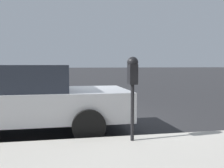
# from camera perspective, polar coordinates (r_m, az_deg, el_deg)

# --- Properties ---
(ground_plane) EXTENTS (220.00, 220.00, 0.00)m
(ground_plane) POSITION_cam_1_polar(r_m,az_deg,el_deg) (6.96, -6.55, -7.97)
(ground_plane) COLOR #2B2B2D
(parking_meter) EXTENTS (0.21, 0.19, 1.44)m
(parking_meter) POSITION_cam_1_polar(r_m,az_deg,el_deg) (4.45, 4.50, 1.55)
(parking_meter) COLOR black
(parking_meter) RESTS_ON sidewalk
(car_silver) EXTENTS (2.10, 4.97, 1.46)m
(car_silver) POSITION_cam_1_polar(r_m,az_deg,el_deg) (5.91, -21.79, -2.82)
(car_silver) COLOR #B7BABF
(car_silver) RESTS_ON ground_plane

